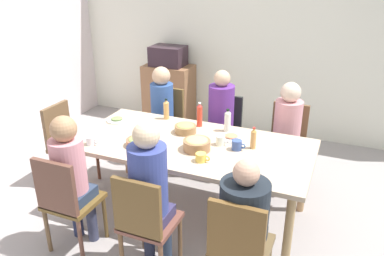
# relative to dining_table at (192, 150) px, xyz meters

# --- Properties ---
(ground_plane) EXTENTS (6.47, 6.47, 0.00)m
(ground_plane) POSITION_rel_dining_table_xyz_m (0.00, 0.00, -0.68)
(ground_plane) COLOR #9C9593
(wall_back) EXTENTS (5.63, 0.12, 2.60)m
(wall_back) POSITION_rel_dining_table_xyz_m (0.00, 2.29, 0.62)
(wall_back) COLOR silver
(wall_back) RESTS_ON ground_plane
(dining_table) EXTENTS (2.18, 1.06, 0.75)m
(dining_table) POSITION_rel_dining_table_xyz_m (0.00, 0.00, 0.00)
(dining_table) COLOR #C4AA8D
(dining_table) RESTS_ON ground_plane
(chair_0) EXTENTS (0.40, 0.40, 0.90)m
(chair_0) POSITION_rel_dining_table_xyz_m (-0.73, 0.91, -0.17)
(chair_0) COLOR brown
(chair_0) RESTS_ON ground_plane
(person_0) EXTENTS (0.30, 0.30, 1.20)m
(person_0) POSITION_rel_dining_table_xyz_m (-0.73, 0.82, 0.03)
(person_0) COLOR #494540
(person_0) RESTS_ON ground_plane
(chair_1) EXTENTS (0.40, 0.40, 0.90)m
(chair_1) POSITION_rel_dining_table_xyz_m (-0.73, -0.91, -0.17)
(chair_1) COLOR brown
(chair_1) RESTS_ON ground_plane
(person_1) EXTENTS (0.30, 0.30, 1.20)m
(person_1) POSITION_rel_dining_table_xyz_m (-0.73, -0.82, 0.04)
(person_1) COLOR #242B4C
(person_1) RESTS_ON ground_plane
(chair_2) EXTENTS (0.40, 0.40, 0.90)m
(chair_2) POSITION_rel_dining_table_xyz_m (-1.47, 0.00, -0.17)
(chair_2) COLOR brown
(chair_2) RESTS_ON ground_plane
(chair_3) EXTENTS (0.40, 0.40, 0.90)m
(chair_3) POSITION_rel_dining_table_xyz_m (0.00, 0.91, -0.17)
(chair_3) COLOR black
(chair_3) RESTS_ON ground_plane
(person_3) EXTENTS (0.30, 0.30, 1.23)m
(person_3) POSITION_rel_dining_table_xyz_m (-0.00, 0.82, 0.05)
(person_3) COLOR #302F52
(person_3) RESTS_ON ground_plane
(chair_4) EXTENTS (0.40, 0.40, 0.90)m
(chair_4) POSITION_rel_dining_table_xyz_m (0.00, -0.91, -0.17)
(chair_4) COLOR brown
(chair_4) RESTS_ON ground_plane
(person_4) EXTENTS (0.30, 0.30, 1.27)m
(person_4) POSITION_rel_dining_table_xyz_m (0.00, -0.82, 0.07)
(person_4) COLOR #272C44
(person_4) RESTS_ON ground_plane
(chair_5) EXTENTS (0.40, 0.40, 0.90)m
(chair_5) POSITION_rel_dining_table_xyz_m (0.73, 0.91, -0.17)
(chair_5) COLOR brown
(chair_5) RESTS_ON ground_plane
(person_5) EXTENTS (0.30, 0.30, 1.18)m
(person_5) POSITION_rel_dining_table_xyz_m (0.73, 0.82, 0.03)
(person_5) COLOR #36474B
(person_5) RESTS_ON ground_plane
(chair_6) EXTENTS (0.40, 0.40, 0.90)m
(chair_6) POSITION_rel_dining_table_xyz_m (0.73, -0.91, -0.17)
(chair_6) COLOR brown
(chair_6) RESTS_ON ground_plane
(person_6) EXTENTS (0.34, 0.34, 1.12)m
(person_6) POSITION_rel_dining_table_xyz_m (0.73, -0.82, 0.01)
(person_6) COLOR brown
(person_6) RESTS_ON ground_plane
(plate_0) EXTENTS (0.24, 0.24, 0.04)m
(plate_0) POSITION_rel_dining_table_xyz_m (0.30, 0.24, 0.08)
(plate_0) COLOR white
(plate_0) RESTS_ON dining_table
(plate_1) EXTENTS (0.22, 0.22, 0.04)m
(plate_1) POSITION_rel_dining_table_xyz_m (-0.50, 0.10, 0.08)
(plate_1) COLOR silver
(plate_1) RESTS_ON dining_table
(plate_2) EXTENTS (0.22, 0.22, 0.04)m
(plate_2) POSITION_rel_dining_table_xyz_m (-0.93, 0.20, 0.08)
(plate_2) COLOR silver
(plate_2) RESTS_ON dining_table
(bowl_0) EXTENTS (0.24, 0.24, 0.11)m
(bowl_0) POSITION_rel_dining_table_xyz_m (0.09, -0.11, 0.13)
(bowl_0) COLOR #936945
(bowl_0) RESTS_ON dining_table
(bowl_1) EXTENTS (0.23, 0.23, 0.08)m
(bowl_1) POSITION_rel_dining_table_xyz_m (-0.43, -0.23, 0.11)
(bowl_1) COLOR #9A6143
(bowl_1) RESTS_ON dining_table
(bowl_2) EXTENTS (0.21, 0.21, 0.09)m
(bowl_2) POSITION_rel_dining_table_xyz_m (-0.15, 0.20, 0.12)
(bowl_2) COLOR olive
(bowl_2) RESTS_ON dining_table
(cup_0) EXTENTS (0.13, 0.09, 0.09)m
(cup_0) POSITION_rel_dining_table_xyz_m (0.42, 0.03, 0.11)
(cup_0) COLOR #3B5395
(cup_0) RESTS_ON dining_table
(cup_1) EXTENTS (0.11, 0.07, 0.08)m
(cup_1) POSITION_rel_dining_table_xyz_m (-0.26, -0.38, 0.11)
(cup_1) COLOR #C84E3C
(cup_1) RESTS_ON dining_table
(cup_2) EXTENTS (0.12, 0.08, 0.08)m
(cup_2) POSITION_rel_dining_table_xyz_m (-0.83, -0.38, 0.11)
(cup_2) COLOR white
(cup_2) RESTS_ON dining_table
(cup_3) EXTENTS (0.12, 0.08, 0.09)m
(cup_3) POSITION_rel_dining_table_xyz_m (0.26, 0.07, 0.11)
(cup_3) COLOR white
(cup_3) RESTS_ON dining_table
(cup_4) EXTENTS (0.13, 0.09, 0.07)m
(cup_4) POSITION_rel_dining_table_xyz_m (0.21, -0.30, 0.11)
(cup_4) COLOR #EECB50
(cup_4) RESTS_ON dining_table
(bottle_0) EXTENTS (0.06, 0.06, 0.22)m
(bottle_0) POSITION_rel_dining_table_xyz_m (-0.48, 0.45, 0.17)
(bottle_0) COLOR tan
(bottle_0) RESTS_ON dining_table
(bottle_1) EXTENTS (0.06, 0.06, 0.23)m
(bottle_1) POSITION_rel_dining_table_xyz_m (0.21, 0.39, 0.18)
(bottle_1) COLOR silver
(bottle_1) RESTS_ON dining_table
(bottle_2) EXTENTS (0.05, 0.05, 0.20)m
(bottle_2) POSITION_rel_dining_table_xyz_m (0.54, 0.11, 0.16)
(bottle_2) COLOR tan
(bottle_2) RESTS_ON dining_table
(bottle_3) EXTENTS (0.06, 0.06, 0.25)m
(bottle_3) POSITION_rel_dining_table_xyz_m (-0.08, 0.40, 0.19)
(bottle_3) COLOR red
(bottle_3) RESTS_ON dining_table
(side_cabinet) EXTENTS (0.70, 0.44, 0.90)m
(side_cabinet) POSITION_rel_dining_table_xyz_m (-1.20, 1.99, -0.23)
(side_cabinet) COLOR #8C5F40
(side_cabinet) RESTS_ON ground_plane
(microwave) EXTENTS (0.48, 0.36, 0.28)m
(microwave) POSITION_rel_dining_table_xyz_m (-1.20, 1.99, 0.36)
(microwave) COLOR #2E1F28
(microwave) RESTS_ON side_cabinet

